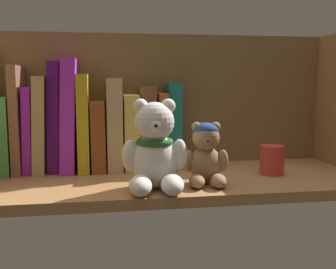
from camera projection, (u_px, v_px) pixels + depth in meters
shelf_board at (178, 182)px, 81.76cm from camera, size 75.71×28.90×2.00cm
shelf_back_panel at (167, 104)px, 94.51cm from camera, size 78.11×1.20×32.40cm
book_0 at (10, 134)px, 86.28cm from camera, size 2.18×13.85×16.22cm
book_1 at (20, 119)px, 86.22cm from camera, size 1.82×13.94×22.74cm
book_2 at (31, 129)px, 86.85cm from camera, size 2.22×12.10×18.32cm
book_3 at (43, 124)px, 87.09cm from camera, size 3.19×13.60×20.63cm
book_4 at (56, 117)px, 87.33cm from camera, size 3.17×10.99×23.72cm
book_5 at (70, 115)px, 87.78cm from camera, size 3.84×14.42×24.37cm
book_6 at (84, 122)px, 88.47cm from camera, size 2.46×14.51×21.01cm
book_7 at (99, 135)px, 89.33cm from camera, size 3.19×14.18×15.16cm
book_8 at (114, 124)px, 89.56cm from camera, size 3.32×13.81×20.14cm
book_9 at (131, 131)px, 90.37cm from camera, size 3.30×12.96×16.57cm
book_10 at (147, 127)px, 90.84cm from camera, size 3.50×9.47×18.34cm
book_11 at (160, 130)px, 91.42cm from camera, size 1.96×13.87×16.86cm
book_12 at (172, 125)px, 91.72cm from camera, size 2.98×9.77×19.06cm
teddy_bear_larger at (155, 151)px, 71.36cm from camera, size 12.01×12.23×16.40cm
teddy_bear_smaller at (206, 155)px, 75.29cm from camera, size 8.77×9.02×11.89cm
pillar_candle at (272, 160)px, 83.78cm from camera, size 5.11×5.11×6.08cm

